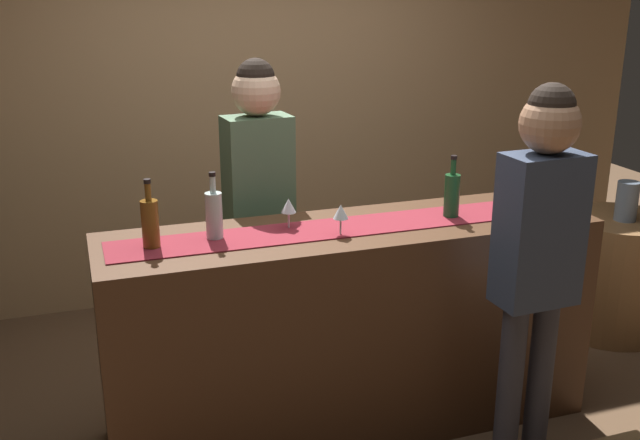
% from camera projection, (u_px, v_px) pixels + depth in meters
% --- Properties ---
extents(ground_plane, '(10.00, 10.00, 0.00)m').
position_uv_depth(ground_plane, '(349.00, 422.00, 3.75)').
color(ground_plane, brown).
extents(back_wall, '(6.00, 0.12, 2.90)m').
position_uv_depth(back_wall, '(251.00, 85.00, 5.01)').
color(back_wall, tan).
rests_on(back_wall, ground).
extents(bar_counter, '(2.33, 0.60, 1.04)m').
position_uv_depth(bar_counter, '(350.00, 329.00, 3.59)').
color(bar_counter, '#472B19').
rests_on(bar_counter, ground).
extents(counter_runner_cloth, '(2.22, 0.28, 0.01)m').
position_uv_depth(counter_runner_cloth, '(352.00, 226.00, 3.43)').
color(counter_runner_cloth, maroon).
rests_on(counter_runner_cloth, bar_counter).
extents(wine_bottle_green, '(0.07, 0.07, 0.30)m').
position_uv_depth(wine_bottle_green, '(452.00, 194.00, 3.54)').
color(wine_bottle_green, '#194723').
rests_on(wine_bottle_green, bar_counter).
extents(wine_bottle_clear, '(0.07, 0.07, 0.30)m').
position_uv_depth(wine_bottle_clear, '(214.00, 214.00, 3.24)').
color(wine_bottle_clear, '#B2C6C1').
rests_on(wine_bottle_clear, bar_counter).
extents(wine_bottle_amber, '(0.07, 0.07, 0.30)m').
position_uv_depth(wine_bottle_amber, '(150.00, 223.00, 3.13)').
color(wine_bottle_amber, brown).
rests_on(wine_bottle_amber, bar_counter).
extents(wine_glass_near_customer, '(0.07, 0.07, 0.14)m').
position_uv_depth(wine_glass_near_customer, '(289.00, 207.00, 3.37)').
color(wine_glass_near_customer, silver).
rests_on(wine_glass_near_customer, bar_counter).
extents(wine_glass_mid_counter, '(0.07, 0.07, 0.14)m').
position_uv_depth(wine_glass_mid_counter, '(341.00, 213.00, 3.29)').
color(wine_glass_mid_counter, silver).
rests_on(wine_glass_mid_counter, bar_counter).
extents(bartender, '(0.36, 0.25, 1.76)m').
position_uv_depth(bartender, '(258.00, 188.00, 3.84)').
color(bartender, '#26262B').
rests_on(bartender, ground).
extents(customer_sipping, '(0.35, 0.24, 1.75)m').
position_uv_depth(customer_sipping, '(539.00, 242.00, 3.09)').
color(customer_sipping, '#33333D').
rests_on(customer_sipping, ground).
extents(round_side_table, '(0.68, 0.68, 0.74)m').
position_uv_depth(round_side_table, '(614.00, 274.00, 4.66)').
color(round_side_table, olive).
rests_on(round_side_table, ground).
extents(vase_on_side_table, '(0.13, 0.13, 0.24)m').
position_uv_depth(vase_on_side_table, '(627.00, 201.00, 4.46)').
color(vase_on_side_table, slate).
rests_on(vase_on_side_table, round_side_table).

